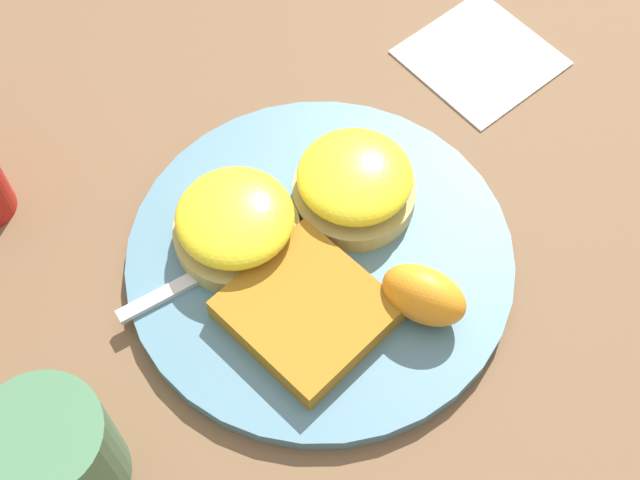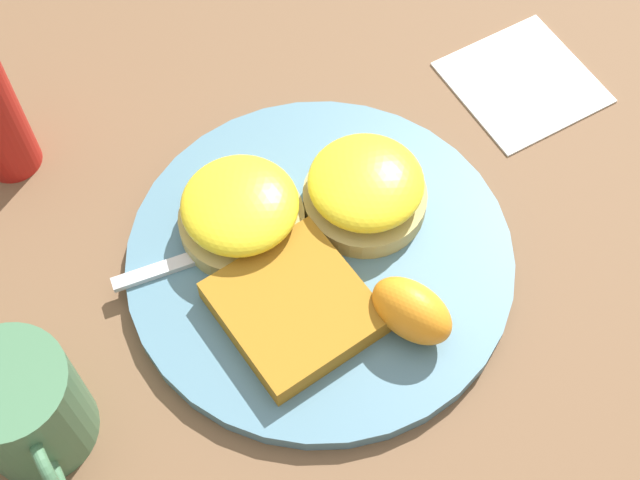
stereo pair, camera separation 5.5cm
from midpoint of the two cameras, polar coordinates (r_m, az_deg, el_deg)
name	(u,v)px [view 2 (the right image)]	position (r m, az deg, el deg)	size (l,w,h in m)	color
ground_plane	(320,263)	(0.65, 2.41, -1.68)	(1.10, 1.10, 0.00)	brown
plate	(320,259)	(0.65, 2.43, -1.39)	(0.28, 0.28, 0.01)	slate
sandwich_benedict_left	(365,189)	(0.64, 5.36, 3.07)	(0.09, 0.09, 0.05)	tan
sandwich_benedict_right	(241,212)	(0.63, -2.63, 1.63)	(0.09, 0.09, 0.05)	tan
hashbrown_patty	(294,308)	(0.61, 0.93, -4.55)	(0.10, 0.09, 0.02)	#9C681A
orange_wedge	(412,311)	(0.60, 8.51, -4.71)	(0.06, 0.04, 0.04)	orange
fork	(268,233)	(0.65, -0.91, 0.25)	(0.05, 0.20, 0.00)	silver
cup	(25,408)	(0.58, -15.81, -10.55)	(0.10, 0.08, 0.09)	#42704C
napkin	(523,82)	(0.77, 14.88, 9.64)	(0.11, 0.11, 0.00)	white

